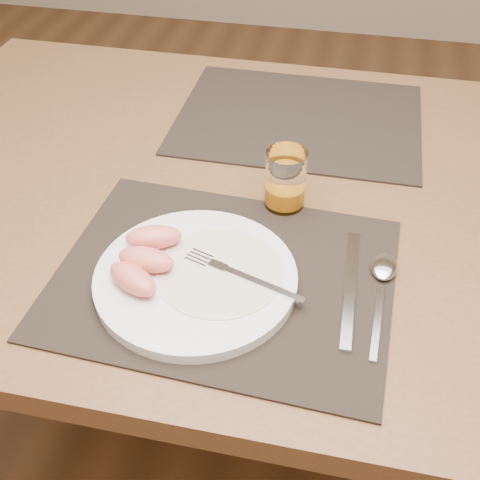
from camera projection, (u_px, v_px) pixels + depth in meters
name	position (u px, v px, depth m)	size (l,w,h in m)	color
ground	(262.00, 434.00, 1.47)	(5.00, 5.00, 0.00)	#57361D
table	(271.00, 226.00, 1.03)	(1.40, 0.90, 0.75)	brown
placemat_near	(224.00, 277.00, 0.81)	(0.45, 0.35, 0.00)	black
placemat_far	(299.00, 118.00, 1.13)	(0.45, 0.35, 0.00)	black
plate	(196.00, 278.00, 0.80)	(0.27, 0.27, 0.02)	white
plate_dressing	(219.00, 272.00, 0.79)	(0.17, 0.17, 0.00)	white
fork	(233.00, 272.00, 0.79)	(0.17, 0.07, 0.00)	silver
knife	(349.00, 297.00, 0.78)	(0.02, 0.22, 0.01)	silver
spoon	(383.00, 274.00, 0.81)	(0.04, 0.19, 0.01)	silver
juice_glass	(285.00, 182.00, 0.90)	(0.06, 0.06, 0.09)	white
grapefruit_wedges	(144.00, 258.00, 0.79)	(0.09, 0.15, 0.03)	#ED7460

